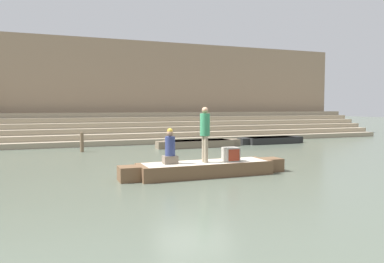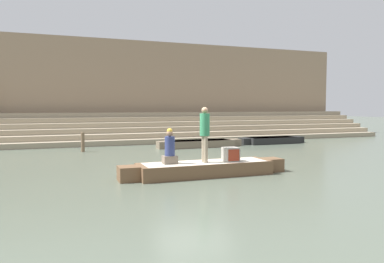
# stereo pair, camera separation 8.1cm
# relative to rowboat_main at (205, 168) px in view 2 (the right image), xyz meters

# --- Properties ---
(ground_plane) EXTENTS (120.00, 120.00, 0.00)m
(ground_plane) POSITION_rel_rowboat_main_xyz_m (-0.14, 0.78, -0.23)
(ground_plane) COLOR #566051
(ghat_steps) EXTENTS (36.00, 4.35, 1.81)m
(ghat_steps) POSITION_rel_rowboat_main_xyz_m (-0.14, 12.85, 0.42)
(ghat_steps) COLOR gray
(ghat_steps) RESTS_ON ground
(back_wall) EXTENTS (34.20, 1.28, 6.70)m
(back_wall) POSITION_rel_rowboat_main_xyz_m (-0.14, 15.01, 3.09)
(back_wall) COLOR #937A60
(back_wall) RESTS_ON ground
(rowboat_main) EXTENTS (5.53, 1.29, 0.44)m
(rowboat_main) POSITION_rel_rowboat_main_xyz_m (0.00, 0.00, 0.00)
(rowboat_main) COLOR brown
(rowboat_main) RESTS_ON ground
(person_standing) EXTENTS (0.31, 0.31, 1.75)m
(person_standing) POSITION_rel_rowboat_main_xyz_m (-0.05, -0.07, 1.22)
(person_standing) COLOR gray
(person_standing) RESTS_ON rowboat_main
(person_rowing) EXTENTS (0.43, 0.34, 1.10)m
(person_rowing) POSITION_rel_rowboat_main_xyz_m (-1.16, 0.07, 0.66)
(person_rowing) COLOR #756656
(person_rowing) RESTS_ON rowboat_main
(tv_set) EXTENTS (0.46, 0.46, 0.45)m
(tv_set) POSITION_rel_rowboat_main_xyz_m (0.83, -0.14, 0.43)
(tv_set) COLOR #9E998E
(tv_set) RESTS_ON rowboat_main
(moored_boat_shore) EXTENTS (4.75, 1.27, 0.37)m
(moored_boat_shore) POSITION_rel_rowboat_main_xyz_m (2.99, 7.92, -0.03)
(moored_boat_shore) COLOR #756651
(moored_boat_shore) RESTS_ON ground
(moored_boat_distant) EXTENTS (4.17, 1.27, 0.37)m
(moored_boat_distant) POSITION_rel_rowboat_main_xyz_m (7.78, 8.24, -0.03)
(moored_boat_distant) COLOR black
(moored_boat_distant) RESTS_ON ground
(mooring_post) EXTENTS (0.17, 0.17, 0.94)m
(mooring_post) POSITION_rel_rowboat_main_xyz_m (-3.15, 7.92, 0.23)
(mooring_post) COLOR brown
(mooring_post) RESTS_ON ground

